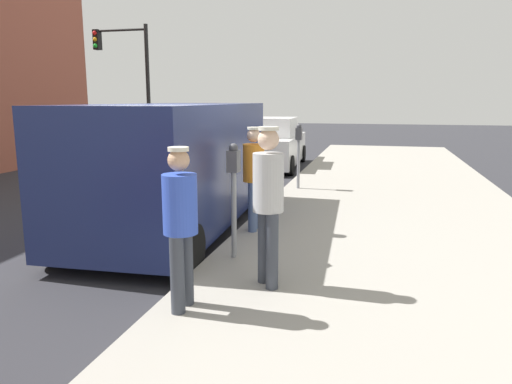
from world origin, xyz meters
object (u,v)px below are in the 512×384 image
object	(u,v)px
pedestrian_in_gray	(268,196)
traffic_light_corner	(128,68)
parked_van	(176,164)
parked_sedan_ahead	(271,145)
parking_meter_far	(299,145)
parking_meter_near	(234,181)
pedestrian_in_orange	(254,172)
pedestrian_in_blue	(180,219)

from	to	relation	value
pedestrian_in_gray	traffic_light_corner	size ratio (longest dim) A/B	0.34
parked_van	parked_sedan_ahead	world-z (taller)	parked_van
pedestrian_in_gray	parked_sedan_ahead	world-z (taller)	pedestrian_in_gray
parking_meter_far	parked_sedan_ahead	xyz separation A→B (m)	(-1.64, 4.43, -0.43)
parking_meter_far	pedestrian_in_gray	size ratio (longest dim) A/B	0.85
parking_meter_near	traffic_light_corner	distance (m)	15.33
pedestrian_in_gray	parked_van	size ratio (longest dim) A/B	0.34
pedestrian_in_gray	parked_van	distance (m)	3.28
pedestrian_in_orange	pedestrian_in_blue	size ratio (longest dim) A/B	1.01
traffic_light_corner	parking_meter_far	bearing A→B (deg)	-41.66
parking_meter_far	parked_sedan_ahead	world-z (taller)	parking_meter_far
traffic_light_corner	pedestrian_in_gray	bearing A→B (deg)	-56.60
pedestrian_in_orange	pedestrian_in_gray	world-z (taller)	pedestrian_in_gray
parking_meter_near	parked_sedan_ahead	distance (m)	9.89
parked_van	traffic_light_corner	bearing A→B (deg)	121.47
pedestrian_in_orange	parked_van	world-z (taller)	parked_van
pedestrian_in_orange	parked_sedan_ahead	distance (m)	8.48
parking_meter_far	pedestrian_in_blue	world-z (taller)	pedestrian_in_blue
pedestrian_in_orange	parking_meter_near	bearing A→B (deg)	-86.25
pedestrian_in_orange	parked_van	xyz separation A→B (m)	(-1.41, 0.19, 0.06)
parked_sedan_ahead	parking_meter_near	bearing A→B (deg)	-80.42
pedestrian_in_orange	traffic_light_corner	bearing A→B (deg)	126.01
pedestrian_in_blue	pedestrian_in_orange	bearing A→B (deg)	91.00
parked_van	traffic_light_corner	world-z (taller)	traffic_light_corner
pedestrian_in_gray	pedestrian_in_orange	bearing A→B (deg)	108.14
pedestrian_in_gray	traffic_light_corner	distance (m)	16.40
pedestrian_in_orange	traffic_light_corner	size ratio (longest dim) A/B	0.32
pedestrian_in_orange	pedestrian_in_blue	distance (m)	3.10
parked_van	traffic_light_corner	xyz separation A→B (m)	(-6.78, 11.08, 2.36)
parked_sedan_ahead	traffic_light_corner	distance (m)	7.77
parked_sedan_ahead	traffic_light_corner	xyz separation A→B (m)	(-6.64, 2.94, 2.77)
parking_meter_far	traffic_light_corner	xyz separation A→B (m)	(-8.28, 7.37, 2.34)
parking_meter_far	pedestrian_in_orange	size ratio (longest dim) A/B	0.92
parked_van	traffic_light_corner	distance (m)	13.20
parked_sedan_ahead	pedestrian_in_blue	bearing A→B (deg)	-82.00
parked_sedan_ahead	traffic_light_corner	bearing A→B (deg)	156.12
parking_meter_near	parking_meter_far	distance (m)	5.32
parking_meter_far	parked_sedan_ahead	size ratio (longest dim) A/B	0.34
pedestrian_in_gray	parked_van	xyz separation A→B (m)	(-2.16, 2.47, -0.03)
parking_meter_near	pedestrian_in_blue	distance (m)	1.69
parked_sedan_ahead	traffic_light_corner	size ratio (longest dim) A/B	0.86
pedestrian_in_gray	traffic_light_corner	bearing A→B (deg)	123.40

